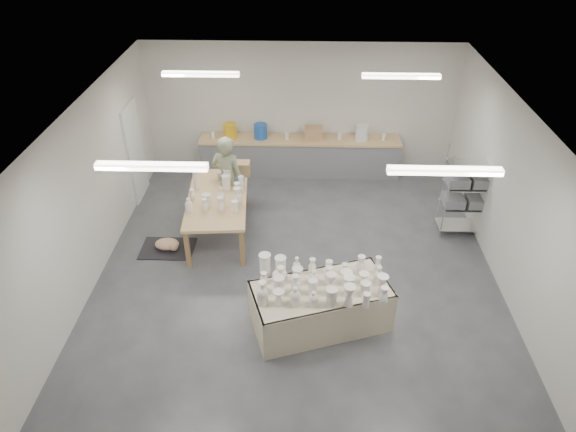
{
  "coord_description": "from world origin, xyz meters",
  "views": [
    {
      "loc": [
        0.06,
        -7.05,
        5.96
      ],
      "look_at": [
        -0.17,
        0.27,
        1.05
      ],
      "focal_mm": 32.0,
      "sensor_mm": 36.0,
      "label": 1
    }
  ],
  "objects_px": {
    "work_table": "(221,195)",
    "potter": "(228,179)",
    "drying_table": "(320,303)",
    "red_stool": "(231,199)"
  },
  "relations": [
    {
      "from": "potter",
      "to": "red_stool",
      "type": "distance_m",
      "value": 0.69
    },
    {
      "from": "work_table",
      "to": "red_stool",
      "type": "relative_size",
      "value": 6.45
    },
    {
      "from": "potter",
      "to": "drying_table",
      "type": "bearing_deg",
      "value": 138.03
    },
    {
      "from": "work_table",
      "to": "potter",
      "type": "distance_m",
      "value": 0.49
    },
    {
      "from": "work_table",
      "to": "potter",
      "type": "xyz_separation_m",
      "value": [
        0.08,
        0.48,
        0.07
      ]
    },
    {
      "from": "work_table",
      "to": "potter",
      "type": "height_order",
      "value": "potter"
    },
    {
      "from": "work_table",
      "to": "potter",
      "type": "relative_size",
      "value": 1.26
    },
    {
      "from": "red_stool",
      "to": "potter",
      "type": "bearing_deg",
      "value": -90.0
    },
    {
      "from": "drying_table",
      "to": "red_stool",
      "type": "bearing_deg",
      "value": 100.72
    },
    {
      "from": "drying_table",
      "to": "red_stool",
      "type": "height_order",
      "value": "drying_table"
    }
  ]
}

